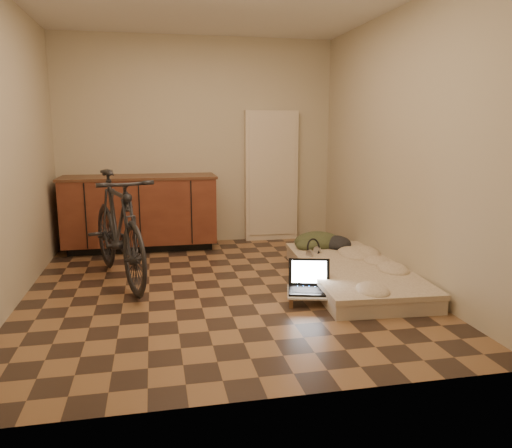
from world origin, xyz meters
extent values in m
cube|color=brown|center=(0.00, 0.00, 0.00)|extent=(3.50, 4.00, 0.00)
cube|color=#C2B495|center=(0.00, 2.00, 1.30)|extent=(3.50, 0.00, 2.60)
cube|color=#C2B495|center=(0.00, -2.00, 1.30)|extent=(3.50, 0.00, 2.60)
cube|color=#C2B495|center=(-1.75, 0.00, 1.30)|extent=(0.00, 4.00, 2.60)
cube|color=#C2B495|center=(1.75, 0.00, 1.30)|extent=(0.00, 4.00, 2.60)
cube|color=black|center=(-0.75, 1.74, 0.05)|extent=(1.70, 0.48, 0.10)
cube|color=#522317|center=(-0.75, 1.70, 0.49)|extent=(1.80, 0.60, 0.78)
cube|color=#512F1D|center=(-0.75, 1.70, 0.90)|extent=(1.84, 0.62, 0.03)
cube|color=beige|center=(0.95, 1.94, 0.85)|extent=(0.70, 0.10, 1.70)
imported|color=black|center=(-0.93, 0.40, 0.59)|extent=(1.06, 1.91, 1.19)
cube|color=#BEAE98|center=(1.30, -0.06, 0.06)|extent=(1.05, 2.01, 0.12)
cube|color=beige|center=(1.30, -0.06, 0.15)|extent=(1.08, 2.04, 0.05)
cube|color=brown|center=(0.51, -0.65, 0.04)|extent=(0.04, 0.04, 0.08)
cube|color=brown|center=(0.59, -0.35, 0.04)|extent=(0.04, 0.04, 0.08)
cube|color=brown|center=(1.01, -0.79, 0.04)|extent=(0.04, 0.04, 0.08)
cube|color=brown|center=(1.09, -0.48, 0.04)|extent=(0.04, 0.04, 0.08)
cube|color=silver|center=(0.80, -0.57, 0.09)|extent=(0.65, 0.51, 0.02)
cube|color=black|center=(0.70, -0.56, 0.11)|extent=(0.42, 0.34, 0.02)
cube|color=black|center=(0.74, -0.41, 0.23)|extent=(0.37, 0.16, 0.23)
cube|color=white|center=(0.74, -0.41, 0.23)|extent=(0.31, 0.13, 0.19)
ellipsoid|color=white|center=(0.97, -0.60, 0.11)|extent=(0.07, 0.11, 0.04)
camera|label=1|loc=(-0.58, -4.47, 1.48)|focal=35.00mm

